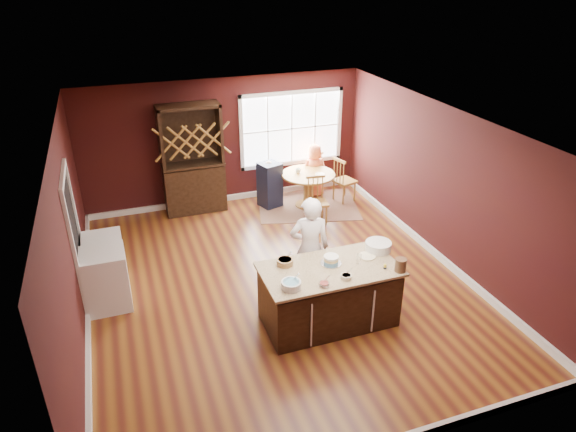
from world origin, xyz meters
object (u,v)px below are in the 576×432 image
(high_chair, at_px, (270,184))
(baker, at_px, (310,248))
(toddler, at_px, (270,170))
(hutch, at_px, (192,160))
(layer_cake, at_px, (331,260))
(dining_table, at_px, (308,183))
(washer, at_px, (106,279))
(kitchen_island, at_px, (329,296))
(seated_woman, at_px, (314,170))
(chair_south, at_px, (317,201))
(chair_east, at_px, (345,179))
(dryer, at_px, (105,260))
(chair_north, at_px, (312,170))

(high_chair, bearing_deg, baker, -115.28)
(toddler, height_order, hutch, hutch)
(baker, xyz_separation_m, layer_cake, (0.08, -0.61, 0.13))
(dining_table, distance_m, layer_cake, 3.91)
(layer_cake, height_order, hutch, hutch)
(washer, bearing_deg, hutch, 57.33)
(kitchen_island, distance_m, seated_woman, 4.56)
(chair_south, xyz_separation_m, toddler, (-0.63, 1.16, 0.32))
(hutch, relative_size, washer, 2.43)
(chair_east, height_order, toddler, chair_east)
(high_chair, bearing_deg, washer, -160.77)
(layer_cake, xyz_separation_m, dryer, (-3.09, 2.02, -0.54))
(dining_table, bearing_deg, layer_cake, -106.78)
(kitchen_island, distance_m, dryer, 3.70)
(chair_north, bearing_deg, layer_cake, 51.83)
(washer, bearing_deg, chair_south, 20.42)
(chair_north, bearing_deg, kitchen_island, 51.54)
(chair_east, distance_m, high_chair, 1.66)
(seated_woman, relative_size, washer, 1.28)
(layer_cake, height_order, toddler, layer_cake)
(chair_north, xyz_separation_m, toddler, (-1.17, -0.49, 0.35))
(chair_east, bearing_deg, toddler, 61.52)
(chair_north, relative_size, dryer, 1.06)
(chair_east, xyz_separation_m, hutch, (-3.19, 0.61, 0.63))
(toddler, xyz_separation_m, washer, (-3.46, -2.69, -0.34))
(dining_table, height_order, chair_north, chair_north)
(chair_south, xyz_separation_m, hutch, (-2.20, 1.42, 0.65))
(baker, bearing_deg, high_chair, -84.95)
(kitchen_island, xyz_separation_m, chair_east, (2.04, 3.81, 0.07))
(hutch, height_order, washer, hutch)
(dining_table, distance_m, hutch, 2.48)
(washer, bearing_deg, chair_north, 34.45)
(dining_table, height_order, washer, washer)
(baker, height_order, hutch, hutch)
(seated_woman, distance_m, washer, 5.34)
(chair_east, xyz_separation_m, seated_woman, (-0.53, 0.48, 0.09))
(dining_table, distance_m, baker, 3.35)
(chair_south, xyz_separation_m, dryer, (-4.09, -0.88, -0.05))
(dining_table, xyz_separation_m, layer_cake, (-1.12, -3.72, 0.45))
(kitchen_island, distance_m, layer_cake, 0.56)
(baker, bearing_deg, chair_east, -111.41)
(chair_north, height_order, dryer, chair_north)
(baker, bearing_deg, hutch, -60.83)
(kitchen_island, distance_m, hutch, 4.63)
(kitchen_island, bearing_deg, chair_east, 61.81)
(layer_cake, bearing_deg, dining_table, 73.22)
(dining_table, height_order, dryer, dryer)
(washer, height_order, dryer, washer)
(layer_cake, height_order, washer, layer_cake)
(high_chair, bearing_deg, kitchen_island, -113.72)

